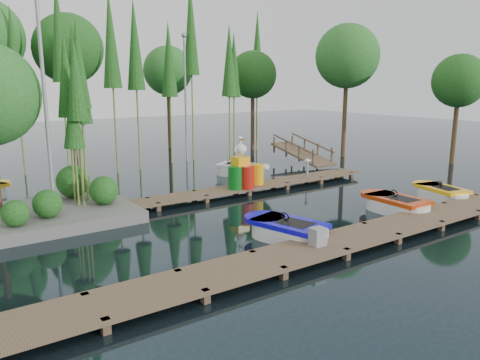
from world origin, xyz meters
TOP-DOWN VIEW (x-y plane):
  - ground_plane at (0.00, 0.00)m, footprint 90.00×90.00m
  - near_dock at (0.00, -4.50)m, footprint 18.00×1.50m
  - far_dock at (1.00, 2.50)m, footprint 15.00×1.20m
  - island at (-6.30, 3.29)m, footprint 6.20×4.20m
  - tree_screen at (-2.04, 10.60)m, footprint 34.42×18.53m
  - lamp_island at (-5.50, 2.50)m, footprint 0.30×0.30m
  - lamp_rear at (4.00, 11.00)m, footprint 0.30×0.30m
  - ramp at (9.00, 6.50)m, footprint 1.50×3.94m
  - boat_blue at (-0.28, -3.07)m, footprint 1.90×2.98m
  - boat_red at (4.80, -3.02)m, footprint 1.30×2.75m
  - boat_yellow_near at (7.83, -2.86)m, footprint 1.64×2.67m
  - boat_white_far at (4.11, 5.63)m, footprint 2.48×2.97m
  - utility_cabinet at (-0.45, -4.50)m, footprint 0.40×0.33m
  - yellow_barrel at (2.76, 2.50)m, footprint 0.57×0.57m
  - drum_cluster at (1.87, 2.34)m, footprint 1.23×1.13m
  - seagull_post at (5.66, 2.50)m, footprint 0.52×0.28m

SIDE VIEW (x-z plane):
  - ground_plane at x=0.00m, z-range 0.00..0.00m
  - far_dock at x=1.00m, z-range -0.02..0.48m
  - near_dock at x=0.00m, z-range -0.02..0.48m
  - boat_yellow_near at x=7.83m, z-range -0.18..0.66m
  - boat_red at x=4.80m, z-range -0.19..0.72m
  - boat_blue at x=-0.28m, z-range -0.20..0.73m
  - boat_white_far at x=4.11m, z-range -0.36..0.94m
  - utility_cabinet at x=-0.45m, z-range 0.30..0.78m
  - ramp at x=9.00m, z-range -0.16..1.33m
  - yellow_barrel at x=2.76m, z-range 0.30..1.15m
  - seagull_post at x=5.66m, z-range 0.45..1.28m
  - drum_cluster at x=1.87m, z-range -0.14..1.99m
  - island at x=-6.30m, z-range -0.19..6.56m
  - lamp_island at x=-5.50m, z-range 0.64..7.89m
  - lamp_rear at x=4.00m, z-range 0.64..7.89m
  - tree_screen at x=-2.04m, z-range 0.96..11.27m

